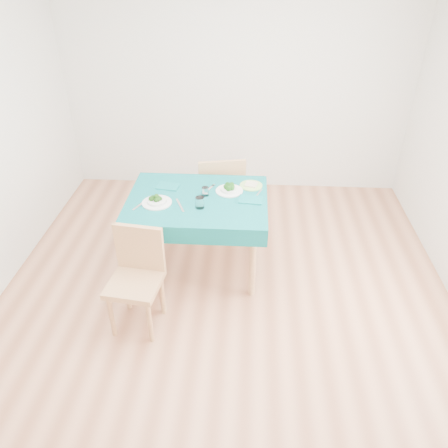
# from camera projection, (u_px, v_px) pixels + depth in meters

# --- Properties ---
(room_shell) EXTENTS (4.02, 4.52, 2.73)m
(room_shell) POSITION_uv_depth(u_px,v_px,m) (224.00, 164.00, 3.03)
(room_shell) COLOR #9A5E40
(room_shell) RESTS_ON ground
(table) EXTENTS (1.21, 0.92, 0.76)m
(table) POSITION_uv_depth(u_px,v_px,m) (199.00, 234.00, 4.02)
(table) COLOR #085A5C
(table) RESTS_ON ground
(chair_near) EXTENTS (0.44, 0.48, 0.98)m
(chair_near) POSITION_uv_depth(u_px,v_px,m) (134.00, 278.00, 3.34)
(chair_near) COLOR tan
(chair_near) RESTS_ON ground
(chair_far) EXTENTS (0.56, 0.60, 1.17)m
(chair_far) POSITION_uv_depth(u_px,v_px,m) (219.00, 175.00, 4.56)
(chair_far) COLOR tan
(chair_far) RESTS_ON ground
(bowl_near) EXTENTS (0.26, 0.26, 0.08)m
(bowl_near) POSITION_uv_depth(u_px,v_px,m) (157.00, 199.00, 3.72)
(bowl_near) COLOR white
(bowl_near) RESTS_ON table
(bowl_far) EXTENTS (0.25, 0.25, 0.07)m
(bowl_far) POSITION_uv_depth(u_px,v_px,m) (229.00, 188.00, 3.90)
(bowl_far) COLOR white
(bowl_far) RESTS_ON table
(fork_near) EXTENTS (0.09, 0.16, 0.00)m
(fork_near) POSITION_uv_depth(u_px,v_px,m) (139.00, 206.00, 3.71)
(fork_near) COLOR silver
(fork_near) RESTS_ON table
(knife_near) EXTENTS (0.11, 0.22, 0.00)m
(knife_near) POSITION_uv_depth(u_px,v_px,m) (180.00, 205.00, 3.71)
(knife_near) COLOR silver
(knife_near) RESTS_ON table
(fork_far) EXTENTS (0.09, 0.17, 0.00)m
(fork_far) POSITION_uv_depth(u_px,v_px,m) (209.00, 189.00, 3.95)
(fork_far) COLOR silver
(fork_far) RESTS_ON table
(knife_far) EXTENTS (0.09, 0.20, 0.00)m
(knife_far) POSITION_uv_depth(u_px,v_px,m) (258.00, 195.00, 3.87)
(knife_far) COLOR silver
(knife_far) RESTS_ON table
(napkin_near) EXTENTS (0.22, 0.17, 0.01)m
(napkin_near) POSITION_uv_depth(u_px,v_px,m) (168.00, 186.00, 3.99)
(napkin_near) COLOR #0C6566
(napkin_near) RESTS_ON table
(napkin_far) EXTENTS (0.22, 0.16, 0.01)m
(napkin_far) POSITION_uv_depth(u_px,v_px,m) (251.00, 200.00, 3.78)
(napkin_far) COLOR #0C6566
(napkin_far) RESTS_ON table
(tumbler_center) EXTENTS (0.06, 0.06, 0.08)m
(tumbler_center) POSITION_uv_depth(u_px,v_px,m) (205.00, 191.00, 3.84)
(tumbler_center) COLOR white
(tumbler_center) RESTS_ON table
(tumbler_side) EXTENTS (0.08, 0.08, 0.10)m
(tumbler_side) POSITION_uv_depth(u_px,v_px,m) (200.00, 203.00, 3.66)
(tumbler_side) COLOR white
(tumbler_side) RESTS_ON table
(side_plate) EXTENTS (0.21, 0.21, 0.01)m
(side_plate) POSITION_uv_depth(u_px,v_px,m) (251.00, 186.00, 4.00)
(side_plate) COLOR #A1D769
(side_plate) RESTS_ON table
(bread_slice) EXTENTS (0.12, 0.12, 0.02)m
(bread_slice) POSITION_uv_depth(u_px,v_px,m) (251.00, 184.00, 4.00)
(bread_slice) COLOR beige
(bread_slice) RESTS_ON side_plate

